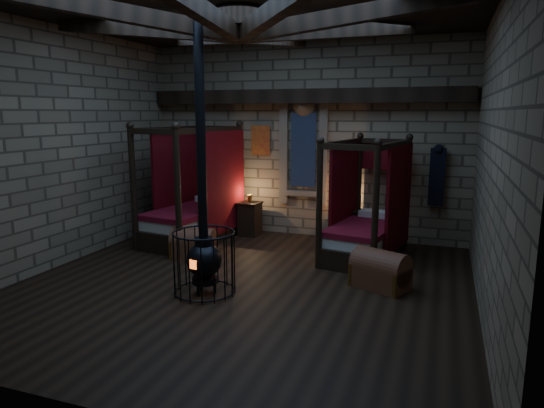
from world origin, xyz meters
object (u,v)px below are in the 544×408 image
(trunk_right, at_px, (380,271))
(stove, at_px, (204,255))
(bed_right, at_px, (366,229))
(trunk_left, at_px, (193,244))
(bed_left, at_px, (194,213))

(trunk_right, relative_size, stove, 0.24)
(bed_right, bearing_deg, trunk_right, -63.52)
(trunk_left, distance_m, stove, 1.95)
(trunk_left, height_order, stove, stove)
(bed_left, relative_size, bed_right, 1.09)
(stove, bearing_deg, bed_right, 66.19)
(bed_left, bearing_deg, stove, -50.46)
(bed_left, relative_size, trunk_left, 2.85)
(bed_right, xyz_separation_m, trunk_left, (-3.07, -1.15, -0.29))
(trunk_right, height_order, stove, stove)
(bed_left, bearing_deg, trunk_left, -54.10)
(bed_right, xyz_separation_m, stove, (-2.01, -2.75, 0.05))
(trunk_left, bearing_deg, bed_left, 108.85)
(bed_right, bearing_deg, trunk_left, -149.52)
(bed_left, xyz_separation_m, trunk_left, (0.60, -1.15, -0.34))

